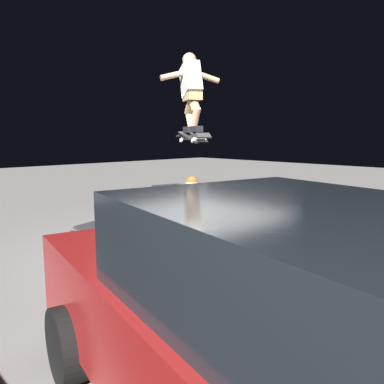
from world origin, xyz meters
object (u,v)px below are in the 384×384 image
skateboard (192,137)px  picnic_table_back (182,200)px  person_sitting_on_ledge (186,216)px  kicker_ramp (108,235)px  parked_car (282,332)px  ledge_box_main (201,242)px  skater_airborne (191,88)px

skateboard → picnic_table_back: (2.21, -1.77, -1.38)m
person_sitting_on_ledge → kicker_ramp: size_ratio=1.11×
kicker_ramp → parked_car: (-5.02, 1.85, 0.74)m
ledge_box_main → kicker_ramp: bearing=14.0°
ledge_box_main → person_sitting_on_ledge: bearing=101.0°
ledge_box_main → parked_car: 3.87m
ledge_box_main → skateboard: (-0.16, 0.33, 1.65)m
skater_airborne → parked_car: size_ratio=0.25×
ledge_box_main → parked_car: bearing=142.2°
ledge_box_main → skateboard: skateboard is taller
person_sitting_on_ledge → skateboard: skateboard is taller
parked_car → picnic_table_back: bearing=-36.7°
kicker_ramp → person_sitting_on_ledge: bearing=-176.9°
skateboard → parked_car: bearing=144.9°
skateboard → kicker_ramp: 2.83m
skateboard → ledge_box_main: bearing=-64.2°
ledge_box_main → person_sitting_on_ledge: person_sitting_on_ledge is taller
picnic_table_back → parked_car: size_ratio=0.44×
person_sitting_on_ledge → picnic_table_back: 2.81m
picnic_table_back → parked_car: (-5.07, 3.78, 0.29)m
picnic_table_back → parked_car: bearing=143.3°
picnic_table_back → parked_car: parked_car is taller
skater_airborne → kicker_ramp: skater_airborne is taller
ledge_box_main → kicker_ramp: (2.00, 0.50, -0.18)m
picnic_table_back → parked_car: 6.33m
kicker_ramp → picnic_table_back: 1.98m
skateboard → skater_airborne: 0.69m
person_sitting_on_ledge → skater_airborne: 1.85m
skater_airborne → skateboard: bearing=155.0°
skateboard → kicker_ramp: (2.16, 0.16, -1.83)m
ledge_box_main → picnic_table_back: 2.52m
person_sitting_on_ledge → skateboard: (-0.09, -0.05, 1.16)m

